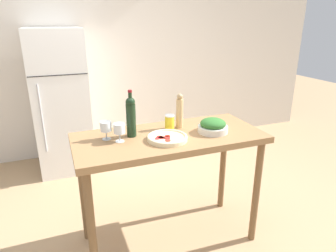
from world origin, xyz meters
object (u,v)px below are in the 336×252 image
at_px(wine_glass_near, 119,129).
at_px(refrigerator, 61,101).
at_px(wine_bottle, 131,116).
at_px(wine_glass_far, 106,127).
at_px(salt_canister, 170,122).
at_px(pepper_mill, 180,111).
at_px(salad_bowl, 213,126).
at_px(homemade_pizza, 167,138).

bearing_deg(wine_glass_near, refrigerator, 100.97).
xyz_separation_m(wine_bottle, wine_glass_far, (-0.18, 0.00, -0.07)).
bearing_deg(salt_canister, wine_glass_near, -165.17).
height_order(refrigerator, wine_glass_far, refrigerator).
bearing_deg(pepper_mill, wine_bottle, -173.13).
distance_m(salad_bowl, salt_canister, 0.34).
relative_size(refrigerator, salt_canister, 14.22).
bearing_deg(wine_glass_far, salt_canister, 3.93).
xyz_separation_m(salad_bowl, homemade_pizza, (-0.38, -0.03, -0.03)).
distance_m(refrigerator, wine_glass_near, 1.78).
height_order(refrigerator, wine_glass_near, refrigerator).
bearing_deg(pepper_mill, wine_glass_far, -175.66).
bearing_deg(salad_bowl, pepper_mill, 135.44).
distance_m(wine_bottle, wine_glass_near, 0.14).
relative_size(wine_bottle, homemade_pizza, 1.20).
relative_size(refrigerator, homemade_pizza, 5.81).
xyz_separation_m(wine_glass_far, pepper_mill, (0.59, 0.04, 0.04)).
relative_size(wine_bottle, salad_bowl, 1.51).
height_order(wine_glass_near, wine_glass_far, same).
distance_m(pepper_mill, homemade_pizza, 0.31).
relative_size(wine_glass_near, pepper_mill, 0.48).
xyz_separation_m(refrigerator, wine_bottle, (0.44, -1.66, 0.26)).
xyz_separation_m(wine_glass_near, salad_bowl, (0.71, -0.07, -0.04)).
relative_size(refrigerator, salad_bowl, 7.28).
distance_m(pepper_mill, salt_canister, 0.12).
relative_size(wine_glass_near, salt_canister, 1.13).
distance_m(wine_bottle, salt_canister, 0.33).
distance_m(refrigerator, pepper_mill, 1.84).
xyz_separation_m(wine_glass_near, homemade_pizza, (0.32, -0.10, -0.07)).
xyz_separation_m(wine_glass_far, homemade_pizza, (0.40, -0.17, -0.07)).
bearing_deg(wine_glass_far, wine_bottle, -1.26).
bearing_deg(salt_canister, homemade_pizza, -115.49).
xyz_separation_m(wine_bottle, wine_glass_near, (-0.11, -0.07, -0.07)).
bearing_deg(refrigerator, salad_bowl, -60.01).
bearing_deg(pepper_mill, refrigerator, 117.70).
relative_size(wine_bottle, wine_glass_far, 2.60).
bearing_deg(wine_bottle, salt_canister, 6.95).
height_order(wine_glass_near, salad_bowl, wine_glass_near).
bearing_deg(wine_glass_far, homemade_pizza, -23.27).
distance_m(wine_glass_far, homemade_pizza, 0.44).
height_order(wine_bottle, wine_glass_near, wine_bottle).
relative_size(wine_glass_far, salt_canister, 1.13).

